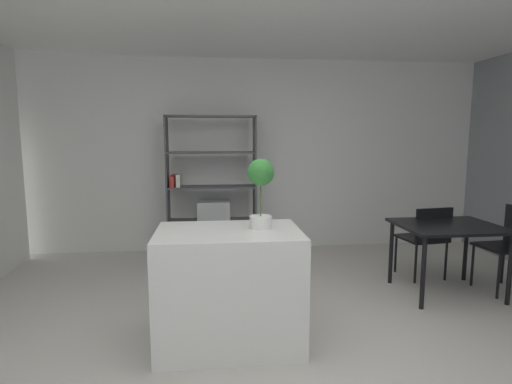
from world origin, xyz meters
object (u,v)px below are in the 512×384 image
Objects in this scene: kitchen_island at (229,287)px; open_bookshelf at (211,194)px; dining_chair_far at (427,235)px; potted_plant_on_island at (261,185)px; dining_chair_window_side at (511,240)px; dining_table at (448,232)px.

open_bookshelf is (-0.14, 2.43, 0.40)m from kitchen_island.
potted_plant_on_island is at bearing 21.89° from dining_chair_far.
potted_plant_on_island is 2.47m from dining_chair_far.
dining_chair_window_side reaches higher than dining_chair_far.
dining_chair_far reaches higher than dining_table.
dining_chair_window_side is (3.02, 0.79, 0.09)m from kitchen_island.
potted_plant_on_island is 2.94m from dining_chair_window_side.
dining_table is 0.46m from dining_chair_far.
kitchen_island is 0.59× the size of open_bookshelf.
kitchen_island is 0.85m from potted_plant_on_island.
dining_chair_window_side is (0.71, -0.43, 0.03)m from dining_chair_far.
kitchen_island is at bearing -168.35° from potted_plant_on_island.
potted_plant_on_island is at bearing -80.18° from dining_chair_window_side.
open_bookshelf reaches higher than dining_chair_far.
dining_chair_window_side reaches higher than dining_table.
dining_chair_far is (2.46, -1.21, -0.34)m from open_bookshelf.
dining_table is 0.73m from dining_chair_window_side.
dining_chair_window_side is at bearing 141.06° from dining_chair_far.
dining_chair_window_side is (0.72, 0.01, -0.11)m from dining_table.
kitchen_island is 2.61m from dining_chair_far.
kitchen_island is at bearing -80.46° from dining_chair_window_side.
open_bookshelf is at bearing -122.61° from dining_chair_window_side.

